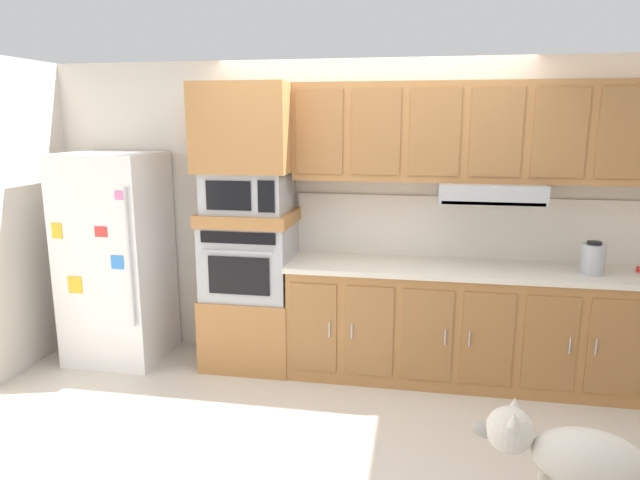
% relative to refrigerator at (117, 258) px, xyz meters
% --- Properties ---
extents(ground_plane, '(9.60, 9.60, 0.00)m').
position_rel_refrigerator_xyz_m(ground_plane, '(2.09, -0.68, -0.88)').
color(ground_plane, beige).
extents(back_kitchen_wall, '(6.20, 0.12, 2.50)m').
position_rel_refrigerator_xyz_m(back_kitchen_wall, '(2.09, 0.43, 0.37)').
color(back_kitchen_wall, beige).
rests_on(back_kitchen_wall, ground).
extents(refrigerator, '(0.76, 0.73, 1.76)m').
position_rel_refrigerator_xyz_m(refrigerator, '(0.00, 0.00, 0.00)').
color(refrigerator, white).
rests_on(refrigerator, ground).
extents(oven_base_cabinet, '(0.74, 0.62, 0.60)m').
position_rel_refrigerator_xyz_m(oven_base_cabinet, '(1.15, 0.07, -0.58)').
color(oven_base_cabinet, '#A8703D').
rests_on(oven_base_cabinet, ground).
extents(built_in_oven, '(0.70, 0.62, 0.60)m').
position_rel_refrigerator_xyz_m(built_in_oven, '(1.15, 0.07, 0.02)').
color(built_in_oven, '#A8AAAF').
rests_on(built_in_oven, oven_base_cabinet).
extents(appliance_mid_shelf, '(0.74, 0.62, 0.10)m').
position_rel_refrigerator_xyz_m(appliance_mid_shelf, '(1.15, 0.07, 0.37)').
color(appliance_mid_shelf, '#A8703D').
rests_on(appliance_mid_shelf, built_in_oven).
extents(microwave, '(0.64, 0.54, 0.32)m').
position_rel_refrigerator_xyz_m(microwave, '(1.15, 0.07, 0.58)').
color(microwave, '#A8AAAF').
rests_on(microwave, appliance_mid_shelf).
extents(appliance_upper_cabinet, '(0.74, 0.62, 0.68)m').
position_rel_refrigerator_xyz_m(appliance_upper_cabinet, '(1.15, 0.07, 1.08)').
color(appliance_upper_cabinet, '#A8703D').
rests_on(appliance_upper_cabinet, microwave).
extents(lower_cabinet_run, '(3.02, 0.63, 0.88)m').
position_rel_refrigerator_xyz_m(lower_cabinet_run, '(3.03, 0.07, -0.44)').
color(lower_cabinet_run, '#A8703D').
rests_on(lower_cabinet_run, ground).
extents(countertop_slab, '(3.06, 0.64, 0.04)m').
position_rel_refrigerator_xyz_m(countertop_slab, '(3.03, 0.07, 0.02)').
color(countertop_slab, silver).
rests_on(countertop_slab, lower_cabinet_run).
extents(backsplash_panel, '(3.06, 0.02, 0.50)m').
position_rel_refrigerator_xyz_m(backsplash_panel, '(3.03, 0.36, 0.29)').
color(backsplash_panel, silver).
rests_on(backsplash_panel, countertop_slab).
extents(upper_cabinet_with_hood, '(3.02, 0.48, 0.88)m').
position_rel_refrigerator_xyz_m(upper_cabinet_with_hood, '(3.03, 0.19, 1.02)').
color(upper_cabinet_with_hood, '#A8703D').
rests_on(upper_cabinet_with_hood, backsplash_panel).
extents(screwdriver, '(0.16, 0.15, 0.03)m').
position_rel_refrigerator_xyz_m(screwdriver, '(4.14, 0.16, 0.05)').
color(screwdriver, red).
rests_on(screwdriver, countertop_slab).
extents(electric_kettle, '(0.17, 0.17, 0.24)m').
position_rel_refrigerator_xyz_m(electric_kettle, '(3.77, 0.02, 0.15)').
color(electric_kettle, '#A8AAAF').
rests_on(electric_kettle, countertop_slab).
extents(dog, '(0.97, 0.38, 0.63)m').
position_rel_refrigerator_xyz_m(dog, '(3.28, -1.59, -0.47)').
color(dog, beige).
rests_on(dog, ground).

